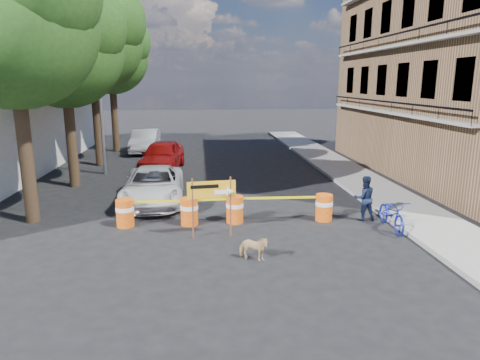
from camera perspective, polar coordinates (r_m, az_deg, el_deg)
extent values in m
plane|color=black|center=(13.08, 0.21, -7.48)|extent=(120.00, 120.00, 0.00)
cube|color=gray|center=(20.15, 16.31, -0.45)|extent=(2.40, 40.00, 0.15)
cube|color=#926A4A|center=(24.17, 28.77, 14.83)|extent=(8.00, 16.00, 12.00)
cylinder|color=#332316|center=(15.40, -26.73, 3.94)|extent=(0.44, 0.44, 5.04)
sphere|color=#234A15|center=(15.36, -28.23, 17.98)|extent=(5.20, 5.20, 5.20)
cylinder|color=#332316|center=(20.11, -21.64, 5.82)|extent=(0.44, 0.44, 4.76)
sphere|color=#234A15|center=(20.04, -22.52, 15.98)|extent=(5.00, 5.00, 5.00)
sphere|color=#234A15|center=(19.41, -20.58, 18.79)|extent=(3.75, 3.75, 3.75)
sphere|color=#234A15|center=(20.82, -23.88, 13.83)|extent=(3.50, 3.50, 3.50)
cylinder|color=#332316|center=(24.91, -18.55, 7.91)|extent=(0.44, 0.44, 5.32)
sphere|color=#234A15|center=(24.92, -19.23, 17.07)|extent=(5.40, 5.40, 5.40)
sphere|color=#234A15|center=(24.30, -17.43, 19.58)|extent=(4.05, 4.05, 4.05)
sphere|color=#234A15|center=(25.72, -20.56, 15.12)|extent=(3.78, 3.78, 3.78)
cylinder|color=#332316|center=(29.80, -16.39, 8.40)|extent=(0.44, 0.44, 4.93)
sphere|color=#234A15|center=(29.77, -16.85, 15.50)|extent=(4.80, 4.80, 4.80)
sphere|color=#234A15|center=(29.21, -15.47, 17.38)|extent=(3.60, 3.60, 3.60)
sphere|color=#234A15|center=(30.47, -17.91, 14.03)|extent=(3.36, 3.36, 3.36)
cylinder|color=gray|center=(22.23, -18.20, 10.87)|extent=(0.16, 0.16, 8.00)
cylinder|color=gray|center=(22.37, -17.61, 20.97)|extent=(1.00, 0.12, 0.12)
cube|color=silver|center=(22.27, -16.26, 20.96)|extent=(0.35, 0.18, 0.12)
cylinder|color=#D13D0C|center=(14.26, -15.09, -4.28)|extent=(0.56, 0.56, 0.90)
cylinder|color=white|center=(14.21, -15.12, -3.71)|extent=(0.58, 0.58, 0.14)
cylinder|color=#D13D0C|center=(14.03, -6.78, -4.19)|extent=(0.56, 0.56, 0.90)
cylinder|color=white|center=(13.99, -6.80, -3.60)|extent=(0.58, 0.58, 0.14)
cylinder|color=#D13D0C|center=(14.16, -0.70, -3.94)|extent=(0.56, 0.56, 0.90)
cylinder|color=white|center=(14.12, -0.70, -3.35)|extent=(0.58, 0.58, 0.14)
cylinder|color=#D13D0C|center=(14.64, 11.13, -3.62)|extent=(0.56, 0.56, 0.90)
cylinder|color=white|center=(14.60, 11.16, -3.06)|extent=(0.58, 0.58, 0.14)
cylinder|color=#592D19|center=(12.62, -6.32, -3.89)|extent=(0.05, 0.05, 1.85)
cylinder|color=#592D19|center=(12.78, -1.27, -3.60)|extent=(0.05, 0.05, 1.85)
cube|color=orange|center=(12.54, -3.82, -1.28)|extent=(1.43, 0.20, 0.51)
cube|color=white|center=(12.59, -2.50, -1.64)|extent=(0.41, 0.06, 0.12)
cone|color=white|center=(12.63, -1.26, -1.57)|extent=(0.26, 0.29, 0.27)
cube|color=black|center=(12.47, -4.74, -0.89)|extent=(0.82, 0.11, 0.10)
imported|color=black|center=(14.91, 16.24, -2.35)|extent=(0.75, 0.59, 1.53)
imported|color=#1626B5|center=(14.25, 19.73, -2.53)|extent=(0.70, 1.02, 1.90)
imported|color=tan|center=(11.28, 1.78, -9.06)|extent=(0.89, 0.64, 0.68)
imported|color=silver|center=(16.77, -11.46, -0.72)|extent=(2.40, 4.92, 1.35)
imported|color=maroon|center=(22.83, -10.36, 3.22)|extent=(2.43, 4.82, 1.58)
imported|color=silver|center=(29.09, -12.50, 5.13)|extent=(1.62, 4.58, 1.51)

